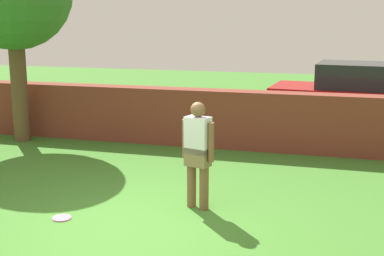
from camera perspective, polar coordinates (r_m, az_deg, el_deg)
The scene contains 5 objects.
ground_plane at distance 7.39m, azimuth -7.17°, elevation -10.68°, with size 40.00×40.00×0.00m, color #3D7528.
brick_wall at distance 12.03m, azimuth -5.08°, elevation 1.45°, with size 13.42×0.50×1.26m, color brown.
person at distance 7.77m, azimuth 0.64°, elevation -2.43°, with size 0.52×0.32×1.62m.
car at distance 13.41m, azimuth 17.68°, elevation 3.05°, with size 4.34×2.22×1.72m.
frisbee_pink at distance 7.87m, azimuth -13.92°, elevation -9.43°, with size 0.27×0.27×0.02m, color pink.
Camera 1 is at (2.69, -6.26, 2.86)m, focal length 49.28 mm.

